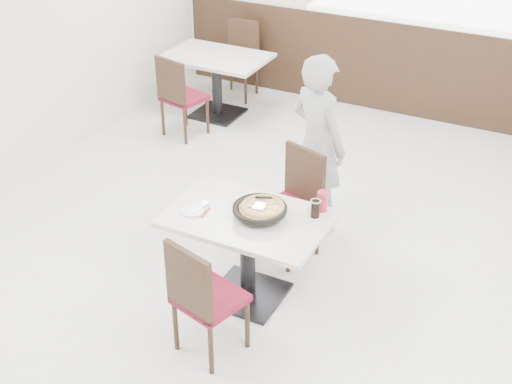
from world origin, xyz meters
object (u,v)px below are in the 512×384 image
at_px(bg_table_left, 217,86).
at_px(main_table, 248,257).
at_px(chair_far, 288,207).
at_px(diner_person, 318,144).
at_px(red_cup, 322,201).
at_px(cola_glass, 315,209).
at_px(pizza, 263,209).
at_px(bg_chair_left_near, 184,96).
at_px(pizza_pan, 260,212).
at_px(chair_near, 210,296).
at_px(side_plate, 193,211).
at_px(bg_chair_left_far, 238,61).

bearing_deg(bg_table_left, main_table, -56.39).
distance_m(chair_far, diner_person, 0.64).
height_order(main_table, red_cup, red_cup).
height_order(main_table, cola_glass, cola_glass).
xyz_separation_m(pizza, diner_person, (-0.04, 1.15, 0.01)).
distance_m(diner_person, bg_chair_left_near, 2.35).
bearing_deg(diner_person, main_table, 111.31).
relative_size(cola_glass, bg_chair_left_near, 0.14).
distance_m(chair_far, red_cup, 0.65).
distance_m(main_table, chair_far, 0.67).
relative_size(pizza_pan, bg_chair_left_near, 0.37).
bearing_deg(chair_near, cola_glass, 80.78).
bearing_deg(diner_person, chair_near, 113.69).
xyz_separation_m(side_plate, diner_person, (0.45, 1.34, 0.06)).
relative_size(chair_far, side_plate, 5.35).
bearing_deg(cola_glass, red_cup, 83.70).
bearing_deg(side_plate, chair_near, -49.48).
bearing_deg(side_plate, chair_far, 61.56).
distance_m(chair_far, bg_table_left, 3.00).
height_order(pizza_pan, red_cup, red_cup).
relative_size(pizza_pan, bg_chair_left_far, 0.37).
bearing_deg(pizza, main_table, -148.76).
xyz_separation_m(diner_person, bg_table_left, (-2.00, 1.72, -0.44)).
bearing_deg(bg_chair_left_far, chair_far, 120.64).
height_order(chair_far, pizza, chair_far).
xyz_separation_m(chair_far, bg_chair_left_far, (-2.02, 2.87, 0.00)).
xyz_separation_m(main_table, cola_glass, (0.45, 0.22, 0.44)).
bearing_deg(side_plate, diner_person, 71.34).
height_order(chair_far, red_cup, chair_far).
height_order(pizza_pan, cola_glass, cola_glass).
xyz_separation_m(diner_person, bg_chair_left_far, (-2.04, 2.32, -0.34)).
relative_size(chair_near, bg_table_left, 0.79).
bearing_deg(main_table, chair_near, -85.93).
height_order(chair_far, diner_person, diner_person).
bearing_deg(cola_glass, pizza_pan, -152.27).
xyz_separation_m(pizza, bg_chair_left_near, (-2.10, 2.23, -0.34)).
bearing_deg(red_cup, pizza_pan, -141.80).
height_order(pizza_pan, side_plate, pizza_pan).
height_order(chair_far, bg_table_left, chair_far).
distance_m(side_plate, cola_glass, 0.92).
relative_size(pizza, diner_person, 0.22).
relative_size(cola_glass, diner_person, 0.08).
height_order(pizza_pan, bg_chair_left_far, bg_chair_left_far).
relative_size(bg_table_left, bg_chair_left_near, 1.26).
distance_m(pizza_pan, bg_chair_left_near, 3.09).
xyz_separation_m(main_table, pizza, (0.10, 0.06, 0.44)).
xyz_separation_m(chair_far, diner_person, (0.02, 0.54, 0.34)).
bearing_deg(chair_far, pizza_pan, 113.11).
bearing_deg(main_table, diner_person, 87.24).
distance_m(pizza, bg_chair_left_near, 3.08).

